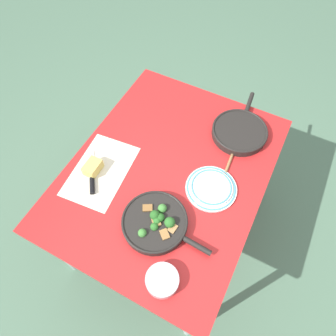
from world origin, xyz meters
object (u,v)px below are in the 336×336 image
object	(u,v)px
wooden_spoon	(232,156)
grater_knife	(92,178)
skillet_broccoli	(156,222)
dinner_plate_stack	(211,188)
prep_bowl_steel	(162,280)
cheese_block	(93,167)
skillet_eggs	(240,131)

from	to	relation	value
wooden_spoon	grater_knife	distance (m)	0.71
skillet_broccoli	grater_knife	bearing A→B (deg)	174.03
dinner_plate_stack	prep_bowl_steel	distance (m)	0.48
grater_knife	cheese_block	world-z (taller)	cheese_block
wooden_spoon	dinner_plate_stack	size ratio (longest dim) A/B	1.45
skillet_broccoli	prep_bowl_steel	bearing A→B (deg)	-52.29
skillet_broccoli	grater_knife	world-z (taller)	skillet_broccoli
wooden_spoon	dinner_plate_stack	world-z (taller)	dinner_plate_stack
skillet_broccoli	prep_bowl_steel	world-z (taller)	skillet_broccoli
skillet_broccoli	dinner_plate_stack	xyz separation A→B (m)	(0.27, -0.15, -0.01)
skillet_broccoli	wooden_spoon	world-z (taller)	skillet_broccoli
skillet_eggs	prep_bowl_steel	distance (m)	0.86
skillet_eggs	wooden_spoon	world-z (taller)	skillet_eggs
skillet_eggs	skillet_broccoli	bearing A→B (deg)	161.07
prep_bowl_steel	skillet_eggs	bearing A→B (deg)	-0.80
skillet_broccoli	skillet_eggs	world-z (taller)	skillet_broccoli
prep_bowl_steel	skillet_broccoli	bearing A→B (deg)	34.40
wooden_spoon	grater_knife	world-z (taller)	grater_knife
cheese_block	wooden_spoon	bearing A→B (deg)	-55.81
wooden_spoon	prep_bowl_steel	bearing A→B (deg)	173.26
skillet_broccoli	skillet_eggs	distance (m)	0.67
dinner_plate_stack	wooden_spoon	bearing A→B (deg)	-5.11
wooden_spoon	prep_bowl_steel	distance (m)	0.71
dinner_plate_stack	skillet_broccoli	bearing A→B (deg)	151.47
skillet_eggs	dinner_plate_stack	distance (m)	0.38
skillet_eggs	grater_knife	world-z (taller)	skillet_eggs
skillet_eggs	grater_knife	bearing A→B (deg)	131.52
skillet_broccoli	cheese_block	xyz separation A→B (m)	(0.11, 0.41, 0.00)
skillet_broccoli	cheese_block	size ratio (longest dim) A/B	4.52
skillet_broccoli	skillet_eggs	xyz separation A→B (m)	(0.66, -0.15, -0.00)
wooden_spoon	grater_knife	size ratio (longest dim) A/B	1.62
skillet_broccoli	grater_knife	size ratio (longest dim) A/B	1.93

